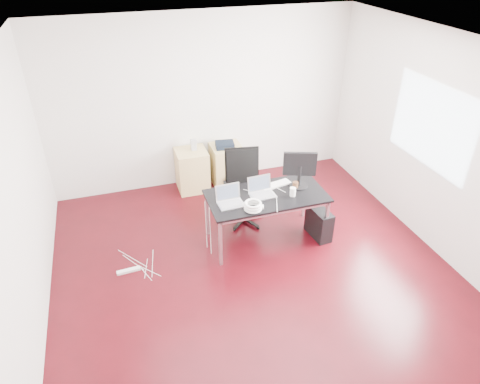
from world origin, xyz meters
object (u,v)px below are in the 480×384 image
object	(u,v)px
office_chair	(243,183)
filing_cabinet_left	(192,170)
desk	(267,198)
filing_cabinet_right	(227,165)
pc_tower	(319,223)

from	to	relation	value
office_chair	filing_cabinet_left	xyz separation A→B (m)	(-0.54, 1.08, -0.26)
office_chair	desk	bearing A→B (deg)	-66.94
office_chair	filing_cabinet_left	distance (m)	1.24
office_chair	filing_cabinet_right	xyz separation A→B (m)	(0.06, 1.08, -0.26)
desk	filing_cabinet_left	distance (m)	1.84
desk	filing_cabinet_right	size ratio (longest dim) A/B	2.29
filing_cabinet_left	pc_tower	bearing A→B (deg)	-52.30
filing_cabinet_right	filing_cabinet_left	bearing A→B (deg)	180.00
desk	filing_cabinet_left	bearing A→B (deg)	112.02
pc_tower	filing_cabinet_left	bearing A→B (deg)	122.17
desk	filing_cabinet_right	world-z (taller)	desk
desk	filing_cabinet_left	size ratio (longest dim) A/B	2.29
pc_tower	office_chair	bearing A→B (deg)	133.80
desk	pc_tower	bearing A→B (deg)	-12.72
pc_tower	filing_cabinet_right	bearing A→B (deg)	108.59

